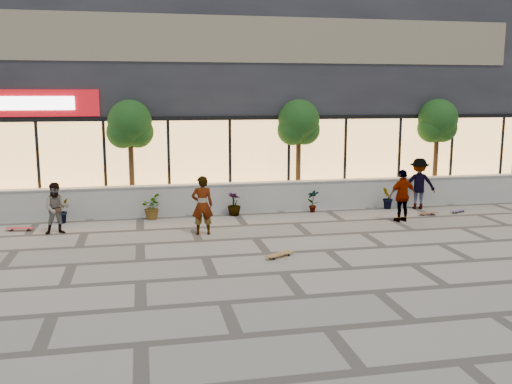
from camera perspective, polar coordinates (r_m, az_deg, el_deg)
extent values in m
plane|color=gray|center=(13.43, 2.73, -8.07)|extent=(80.00, 80.00, 0.00)
cube|color=#B8B6AF|center=(19.97, -2.17, -0.62)|extent=(22.00, 0.35, 1.00)
cube|color=#B2AFA8|center=(19.89, -2.18, 0.86)|extent=(22.00, 0.42, 0.04)
cube|color=black|center=(25.09, -4.29, 10.11)|extent=(24.00, 9.00, 8.50)
cube|color=#FFBB66|center=(20.75, -2.63, 3.13)|extent=(23.04, 0.05, 3.00)
cube|color=black|center=(20.60, -2.65, 7.40)|extent=(23.04, 0.08, 0.15)
cube|color=#AD0C13|center=(20.68, -22.41, 8.21)|extent=(5.00, 0.10, 0.90)
cube|color=white|center=(20.61, -22.44, 8.21)|extent=(3.40, 0.06, 0.45)
cube|color=brown|center=(20.69, -2.73, 15.04)|extent=(21.60, 0.05, 1.60)
imported|color=#123913|center=(19.37, -18.78, -1.76)|extent=(0.57, 0.57, 0.81)
imported|color=#123913|center=(19.20, -10.47, -1.49)|extent=(0.68, 0.77, 0.81)
imported|color=#123913|center=(19.44, -2.20, -1.19)|extent=(0.64, 0.64, 0.81)
imported|color=#123913|center=(20.07, 5.72, -0.88)|extent=(0.46, 0.35, 0.81)
imported|color=#123913|center=(21.06, 13.02, -0.58)|extent=(0.55, 0.57, 0.81)
cylinder|color=#49321A|center=(20.25, -12.35, 2.51)|extent=(0.18, 0.18, 3.24)
sphere|color=#123913|center=(20.11, -12.51, 6.89)|extent=(1.50, 1.50, 1.50)
sphere|color=#123913|center=(20.09, -13.19, 5.83)|extent=(1.10, 1.10, 1.10)
sphere|color=#123913|center=(20.18, -11.76, 5.90)|extent=(1.10, 1.10, 1.10)
cylinder|color=#49321A|center=(21.02, 4.25, 2.98)|extent=(0.18, 0.18, 3.24)
sphere|color=#123913|center=(20.89, 4.30, 7.20)|extent=(1.50, 1.50, 1.50)
sphere|color=#123913|center=(20.79, 3.66, 6.20)|extent=(1.10, 1.10, 1.10)
sphere|color=#123913|center=(21.03, 4.91, 6.22)|extent=(1.10, 1.10, 1.10)
cylinder|color=#49321A|center=(23.11, 17.52, 3.17)|extent=(0.18, 0.18, 3.24)
sphere|color=#123913|center=(23.00, 17.72, 7.00)|extent=(1.50, 1.50, 1.50)
sphere|color=#123913|center=(22.85, 17.18, 6.11)|extent=(1.10, 1.10, 1.10)
sphere|color=#123913|center=(23.18, 18.15, 6.11)|extent=(1.10, 1.10, 1.10)
imported|color=silver|center=(16.84, -5.40, -1.33)|extent=(0.64, 0.42, 1.75)
imported|color=#8A8659|center=(17.85, -19.30, -1.55)|extent=(0.84, 0.71, 1.54)
imported|color=white|center=(19.06, 14.45, -0.36)|extent=(1.05, 0.57, 1.70)
imported|color=#9D371C|center=(21.33, 15.96, 0.81)|extent=(1.34, 1.02, 1.83)
cube|color=olive|center=(14.60, 2.36, -6.22)|extent=(0.83, 0.59, 0.02)
cylinder|color=black|center=(14.84, 2.88, -6.20)|extent=(0.07, 0.06, 0.06)
cylinder|color=black|center=(14.74, 3.29, -6.32)|extent=(0.07, 0.06, 0.06)
cylinder|color=black|center=(14.50, 1.41, -6.57)|extent=(0.07, 0.06, 0.06)
cylinder|color=black|center=(14.40, 1.81, -6.70)|extent=(0.07, 0.06, 0.06)
cube|color=red|center=(18.77, -22.56, -3.35)|extent=(0.82, 0.31, 0.02)
cylinder|color=black|center=(18.77, -21.76, -3.48)|extent=(0.06, 0.04, 0.06)
cylinder|color=black|center=(18.64, -21.90, -3.58)|extent=(0.06, 0.04, 0.06)
cylinder|color=black|center=(18.93, -23.18, -3.47)|extent=(0.06, 0.04, 0.06)
cylinder|color=black|center=(18.80, -23.32, -3.57)|extent=(0.06, 0.04, 0.06)
cube|color=brown|center=(20.41, 16.78, -2.02)|extent=(0.71, 0.25, 0.02)
cylinder|color=black|center=(20.59, 17.17, -2.08)|extent=(0.05, 0.03, 0.05)
cylinder|color=black|center=(20.49, 17.37, -2.15)|extent=(0.05, 0.03, 0.05)
cylinder|color=black|center=(20.36, 16.18, -2.17)|extent=(0.05, 0.03, 0.05)
cylinder|color=black|center=(20.25, 16.37, -2.24)|extent=(0.05, 0.03, 0.05)
cube|color=#594279|center=(21.20, 19.58, -1.74)|extent=(0.72, 0.48, 0.02)
cylinder|color=black|center=(21.42, 19.75, -1.77)|extent=(0.06, 0.05, 0.05)
cylinder|color=black|center=(21.36, 20.04, -1.82)|extent=(0.06, 0.05, 0.05)
cylinder|color=black|center=(21.06, 19.10, -1.93)|extent=(0.06, 0.05, 0.05)
cylinder|color=black|center=(20.99, 19.40, -1.98)|extent=(0.06, 0.05, 0.05)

